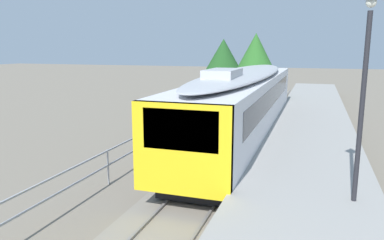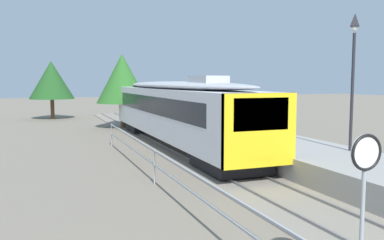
# 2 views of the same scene
# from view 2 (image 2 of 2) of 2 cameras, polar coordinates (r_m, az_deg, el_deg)

# --- Properties ---
(ground_plane) EXTENTS (160.00, 160.00, 0.00)m
(ground_plane) POSITION_cam_2_polar(r_m,az_deg,el_deg) (15.49, -5.29, -8.07)
(ground_plane) COLOR slate
(track_rails) EXTENTS (3.20, 60.00, 0.14)m
(track_rails) POSITION_cam_2_polar(r_m,az_deg,el_deg) (16.52, 4.86, -7.08)
(track_rails) COLOR gray
(track_rails) RESTS_ON ground
(commuter_train) EXTENTS (2.82, 18.63, 3.74)m
(commuter_train) POSITION_cam_2_polar(r_m,az_deg,el_deg) (22.18, -2.38, 1.67)
(commuter_train) COLOR silver
(commuter_train) RESTS_ON track_rails
(station_platform) EXTENTS (3.90, 60.00, 0.90)m
(station_platform) POSITION_cam_2_polar(r_m,az_deg,el_deg) (18.07, 14.23, -4.80)
(station_platform) COLOR #999691
(station_platform) RESTS_ON ground
(platform_lamp_mid_platform) EXTENTS (0.34, 0.34, 5.35)m
(platform_lamp_mid_platform) POSITION_cam_2_polar(r_m,az_deg,el_deg) (16.89, 22.06, 8.48)
(platform_lamp_mid_platform) COLOR #232328
(platform_lamp_mid_platform) RESTS_ON station_platform
(speed_limit_sign) EXTENTS (0.61, 0.10, 2.81)m
(speed_limit_sign) POSITION_cam_2_polar(r_m,az_deg,el_deg) (7.11, 23.45, -7.24)
(speed_limit_sign) COLOR #9EA0A5
(speed_limit_sign) RESTS_ON ground
(tree_behind_carpark) EXTENTS (3.98, 3.98, 5.74)m
(tree_behind_carpark) POSITION_cam_2_polar(r_m,az_deg,el_deg) (31.36, -9.91, 5.83)
(tree_behind_carpark) COLOR brown
(tree_behind_carpark) RESTS_ON ground
(tree_behind_station_far) EXTENTS (4.22, 4.22, 5.58)m
(tree_behind_station_far) POSITION_cam_2_polar(r_m,az_deg,el_deg) (40.81, -19.41, 5.40)
(tree_behind_station_far) COLOR brown
(tree_behind_station_far) RESTS_ON ground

